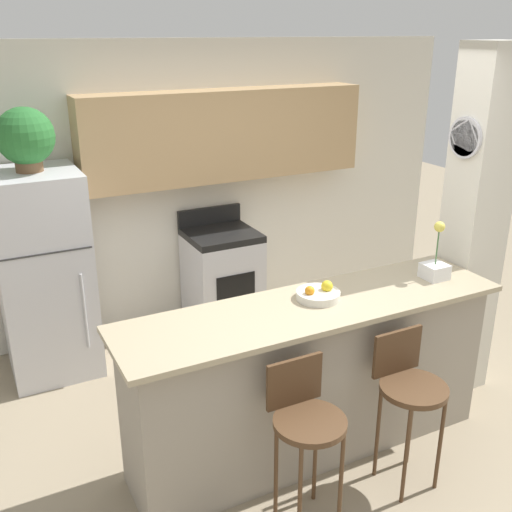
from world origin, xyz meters
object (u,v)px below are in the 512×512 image
refrigerator (44,274)px  fruit_bowl (319,294)px  stove_range (222,278)px  bar_stool_right (409,387)px  potted_plant_on_fridge (25,138)px  orchid_vase (435,266)px  bar_stool_left (306,421)px

refrigerator → fruit_bowl: size_ratio=6.00×
stove_range → bar_stool_right: 2.43m
potted_plant_on_fridge → bar_stool_right: bearing=-54.3°
refrigerator → orchid_vase: 2.94m
stove_range → orchid_vase: (0.71, -1.93, 0.68)m
bar_stool_right → fruit_bowl: bearing=117.0°
bar_stool_left → fruit_bowl: 0.82m
stove_range → bar_stool_right: stove_range is taller
orchid_vase → fruit_bowl: size_ratio=1.46×
refrigerator → potted_plant_on_fridge: bearing=115.0°
bar_stool_left → fruit_bowl: (0.42, 0.56, 0.43)m
bar_stool_right → stove_range: bearing=92.9°
bar_stool_right → refrigerator: bearing=125.7°
stove_range → orchid_vase: orchid_vase is taller
orchid_vase → fruit_bowl: (-0.87, 0.08, -0.06)m
bar_stool_right → potted_plant_on_fridge: potted_plant_on_fridge is taller
orchid_vase → refrigerator: bearing=140.7°
refrigerator → stove_range: (1.55, 0.08, -0.36)m
stove_range → bar_stool_left: 2.49m
stove_range → orchid_vase: bearing=-69.9°
bar_stool_right → potted_plant_on_fridge: size_ratio=2.07×
potted_plant_on_fridge → orchid_vase: potted_plant_on_fridge is taller
potted_plant_on_fridge → fruit_bowl: (1.39, -1.78, -0.80)m
orchid_vase → fruit_bowl: orchid_vase is taller
potted_plant_on_fridge → orchid_vase: (2.26, -1.85, -0.74)m
potted_plant_on_fridge → refrigerator: bearing=-65.0°
bar_stool_left → bar_stool_right: 0.71m
stove_range → bar_stool_left: (-0.58, -2.42, 0.19)m
stove_range → potted_plant_on_fridge: potted_plant_on_fridge is taller
refrigerator → potted_plant_on_fridge: potted_plant_on_fridge is taller
orchid_vase → potted_plant_on_fridge: bearing=140.7°
stove_range → potted_plant_on_fridge: bearing=-177.1°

